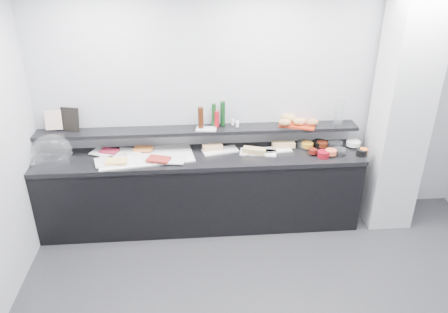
{
  "coord_description": "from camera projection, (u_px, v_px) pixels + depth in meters",
  "views": [
    {
      "loc": [
        -0.78,
        -2.64,
        3.04
      ],
      "look_at": [
        -0.45,
        1.45,
        1.0
      ],
      "focal_mm": 35.0,
      "sensor_mm": 36.0,
      "label": 1
    }
  ],
  "objects": [
    {
      "name": "carafe",
      "position": [
        339.0,
        113.0,
        4.89
      ],
      "size": [
        0.12,
        0.12,
        0.3
      ],
      "primitive_type": "cylinder",
      "rotation": [
        0.0,
        0.0,
        0.17
      ],
      "color": "silver",
      "rests_on": "wall_shelf"
    },
    {
      "name": "food_meat_b",
      "position": [
        159.0,
        159.0,
        4.66
      ],
      "size": [
        0.27,
        0.22,
        0.02
      ],
      "primitive_type": "cube",
      "rotation": [
        0.0,
        0.0,
        -0.34
      ],
      "color": "maroon",
      "rests_on": "platter_meat_b"
    },
    {
      "name": "bowl_red_jam",
      "position": [
        323.0,
        154.0,
        4.78
      ],
      "size": [
        0.14,
        0.14,
        0.07
      ],
      "primitive_type": "cylinder",
      "rotation": [
        0.0,
        0.0,
        0.1
      ],
      "color": "maroon",
      "rests_on": "counter_top"
    },
    {
      "name": "framed_print",
      "position": [
        70.0,
        119.0,
        4.77
      ],
      "size": [
        0.22,
        0.12,
        0.26
      ],
      "primitive_type": "cube",
      "rotation": [
        -0.21,
        0.0,
        -0.26
      ],
      "color": "black",
      "rests_on": "wall_shelf"
    },
    {
      "name": "bread_roll_midw",
      "position": [
        302.0,
        122.0,
        4.9
      ],
      "size": [
        0.13,
        0.1,
        0.08
      ],
      "primitive_type": "ellipsoid",
      "rotation": [
        0.0,
        0.0,
        0.21
      ],
      "color": "#D68851",
      "rests_on": "bread_tray"
    },
    {
      "name": "bottle_green_b",
      "position": [
        223.0,
        114.0,
        4.87
      ],
      "size": [
        0.07,
        0.07,
        0.28
      ],
      "primitive_type": "cylinder",
      "rotation": [
        0.0,
        0.0,
        0.26
      ],
      "color": "#0E3414",
      "rests_on": "condiment_tray"
    },
    {
      "name": "fill_glass_fruit",
      "position": [
        307.0,
        145.0,
        4.97
      ],
      "size": [
        0.16,
        0.16,
        0.05
      ],
      "primitive_type": "cylinder",
      "rotation": [
        0.0,
        0.0,
        0.23
      ],
      "color": "orange",
      "rests_on": "bowl_glass_fruit"
    },
    {
      "name": "food_salmon",
      "position": [
        143.0,
        149.0,
        4.9
      ],
      "size": [
        0.22,
        0.16,
        0.02
      ],
      "primitive_type": "cube",
      "rotation": [
        0.0,
        0.0,
        -0.15
      ],
      "color": "orange",
      "rests_on": "platter_salmon"
    },
    {
      "name": "tongs_mid",
      "position": [
        249.0,
        154.0,
        4.81
      ],
      "size": [
        0.15,
        0.08,
        0.01
      ],
      "primitive_type": "cylinder",
      "rotation": [
        0.0,
        1.57,
        0.45
      ],
      "color": "silver",
      "rests_on": "sandwich_plate_mid"
    },
    {
      "name": "wall_shelf",
      "position": [
        199.0,
        130.0,
        4.89
      ],
      "size": [
        3.6,
        0.25,
        0.04
      ],
      "primitive_type": "cube",
      "color": "black",
      "rests_on": "back_wall"
    },
    {
      "name": "bowl_glass_fruit",
      "position": [
        304.0,
        145.0,
        5.01
      ],
      "size": [
        0.21,
        0.21,
        0.07
      ],
      "primitive_type": "cylinder",
      "rotation": [
        0.0,
        0.0,
        -0.22
      ],
      "color": "white",
      "rests_on": "counter_top"
    },
    {
      "name": "bowl_glass_cream",
      "position": [
        335.0,
        145.0,
        5.0
      ],
      "size": [
        0.19,
        0.19,
        0.07
      ],
      "primitive_type": "cylinder",
      "rotation": [
        0.0,
        0.0,
        0.19
      ],
      "color": "white",
      "rests_on": "counter_top"
    },
    {
      "name": "condiment_tray",
      "position": [
        206.0,
        129.0,
        4.85
      ],
      "size": [
        0.24,
        0.17,
        0.01
      ],
      "primitive_type": "cube",
      "rotation": [
        0.0,
        0.0,
        -0.16
      ],
      "color": "silver",
      "rests_on": "wall_shelf"
    },
    {
      "name": "bread_roll_mide",
      "position": [
        299.0,
        121.0,
        4.91
      ],
      "size": [
        0.16,
        0.13,
        0.08
      ],
      "primitive_type": "ellipsoid",
      "rotation": [
        0.0,
        0.0,
        0.38
      ],
      "color": "tan",
      "rests_on": "bread_tray"
    },
    {
      "name": "fill_red_jam",
      "position": [
        313.0,
        151.0,
        4.82
      ],
      "size": [
        0.1,
        0.1,
        0.05
      ],
      "primitive_type": "cylinder",
      "rotation": [
        0.0,
        0.0,
        0.13
      ],
      "color": "#50100B",
      "rests_on": "bowl_red_jam"
    },
    {
      "name": "bread_roll_nw",
      "position": [
        292.0,
        119.0,
        4.98
      ],
      "size": [
        0.12,
        0.08,
        0.08
      ],
      "primitive_type": "ellipsoid",
      "rotation": [
        0.0,
        0.0,
        0.04
      ],
      "color": "gold",
      "rests_on": "bread_tray"
    },
    {
      "name": "tongs_right",
      "position": [
        271.0,
        152.0,
        4.87
      ],
      "size": [
        0.16,
        0.05,
        0.01
      ],
      "primitive_type": "cylinder",
      "rotation": [
        0.0,
        1.57,
        0.24
      ],
      "color": "silver",
      "rests_on": "sandwich_plate_right"
    },
    {
      "name": "platter_meat_b",
      "position": [
        171.0,
        160.0,
        4.69
      ],
      "size": [
        0.33,
        0.25,
        0.01
      ],
      "primitive_type": "cube",
      "rotation": [
        0.0,
        0.0,
        -0.16
      ],
      "color": "silver",
      "rests_on": "linen_runner"
    },
    {
      "name": "cloche_dome",
      "position": [
        52.0,
        150.0,
        4.67
      ],
      "size": [
        0.47,
        0.36,
        0.34
      ],
      "primitive_type": "ellipsoid",
      "rotation": [
        0.0,
        0.0,
        0.21
      ],
      "color": "white",
      "rests_on": "cloche_base"
    },
    {
      "name": "sandwich_food_mid",
      "position": [
        254.0,
        151.0,
        4.84
      ],
      "size": [
        0.27,
        0.17,
        0.06
      ],
      "primitive_type": "cube",
      "rotation": [
        0.0,
        0.0,
        -0.35
      ],
      "color": "tan",
      "rests_on": "sandwich_plate_mid"
    },
    {
      "name": "bread_roll_sw",
      "position": [
        285.0,
        122.0,
        4.88
      ],
      "size": [
        0.16,
        0.12,
        0.08
      ],
      "primitive_type": "ellipsoid",
      "rotation": [
        0.0,
        0.0,
        -0.26
      ],
      "color": "#C4884A",
      "rests_on": "bread_tray"
    },
    {
      "name": "shaker_pepper",
      "position": [
        237.0,
        124.0,
        4.87
      ],
      "size": [
        0.04,
        0.04,
        0.07
      ],
      "primitive_type": "cylinder",
      "rotation": [
        0.0,
        0.0,
        0.17
      ],
      "color": "white",
      "rests_on": "condiment_tray"
    },
    {
      "name": "shaker_salt",
      "position": [
        233.0,
        122.0,
        4.92
      ],
      "size": [
        0.04,
        0.04,
        0.07
      ],
      "primitive_type": "cylinder",
      "rotation": [
        0.0,
        0.0,
        -0.43
      ],
      "color": "white",
      "rests_on": "condiment_tray"
    },
    {
      "name": "bottle_green_a",
      "position": [
        214.0,
        115.0,
        4.86
      ],
      "size": [
        0.06,
        0.06,
        0.26
      ],
      "primitive_type": "cylinder",
      "rotation": [
        0.0,
        0.0,
        0.27
      ],
      "color": "#103D16",
      "rests_on": "condiment_tray"
    },
    {
      "name": "bowl_black_fruit",
      "position": [
        362.0,
        153.0,
        4.82
      ],
      "size": [
        0.16,
        0.16,
        0.07
      ],
      "primitive_type": "cylinder",
      "rotation": [
        0.0,
        0.0,
        -0.38
      ],
      "color": "black",
      "rests_on": "counter_top"
    },
    {
      "name": "fill_black_jam",
      "position": [
        322.0,
        144.0,
        4.99
      ],
      "size": [
        0.13,
        0.13,
        0.05
      ],
      "primitive_type": "cylinder",
      "rotation": [
        0.0,
        0.0,
        -0.08
      ],
      "color": "#4E190B",
      "rests_on": "bowl_black_jam"
    },
    {
      "name": "cloche_base",
      "position": [
        53.0,
        160.0,
        4.69
      ],
      "size": [
        0.4,
        0.28,
        0.04
      ],
      "primitive_type": "cube",
      "rotation": [
        0.0,
        0.0,
        0.07
      ],
      "color": "silver",
      "rests_on": "counter_top"
    },
    {
      "name": "tongs_left",
      "position": [
        223.0,
        152.0,
        4.86
      ],
      "size": [
        0.16,
        0.05,
        0.01
      ],
      "primitive_type": "cylinder",
      "rotation": [
        0.0,
        1.57,
        0.25
      ],
      "color": "#B3B6BA",
      "rests_on": "sandwich_plate_left"
    },
    {
      "name": "bread_roll_n",
      "position": [
        288.0,
        117.0,
        5.03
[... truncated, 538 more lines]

